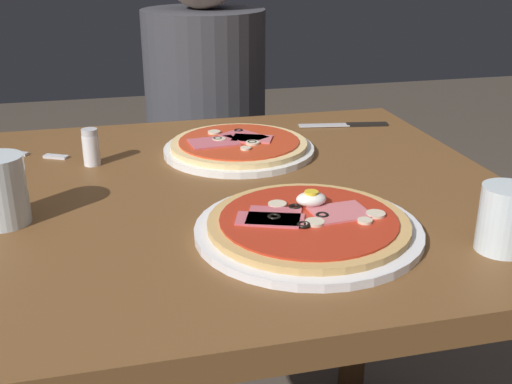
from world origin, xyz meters
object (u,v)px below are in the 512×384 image
water_glass_far (504,223)px  knife (350,125)px  salt_shaker (91,147)px  dining_table (199,262)px  pizza_foreground (308,226)px  pizza_across_left (239,147)px  water_glass_near (1,195)px  fork (23,154)px  diner_person (208,164)px

water_glass_far → knife: (0.03, 0.60, -0.04)m
salt_shaker → dining_table: bearing=-46.8°
pizza_foreground → pizza_across_left: bearing=92.7°
water_glass_near → knife: (0.67, 0.36, -0.04)m
water_glass_far → dining_table: bearing=140.1°
pizza_across_left → salt_shaker: size_ratio=4.28×
knife → salt_shaker: salt_shaker is taller
dining_table → water_glass_near: (-0.29, -0.06, 0.17)m
dining_table → knife: (0.38, 0.30, 0.13)m
dining_table → fork: size_ratio=7.06×
fork → knife: knife is taller
knife → water_glass_near: bearing=-151.9°
water_glass_near → salt_shaker: bearing=61.7°
dining_table → pizza_across_left: (0.11, 0.18, 0.14)m
water_glass_far → pizza_across_left: bearing=117.6°
pizza_foreground → salt_shaker: bearing=128.1°
pizza_across_left → fork: (-0.40, 0.08, -0.01)m
pizza_across_left → water_glass_near: bearing=-149.6°
dining_table → knife: bearing=38.3°
water_glass_far → fork: bearing=139.2°
pizza_foreground → salt_shaker: 0.47m
water_glass_far → fork: (-0.65, 0.56, -0.04)m
knife → salt_shaker: bearing=-166.8°
fork → knife: bearing=3.5°
diner_person → pizza_across_left: bearing=87.5°
dining_table → diner_person: (0.13, 0.70, -0.08)m
fork → diner_person: (0.42, 0.44, -0.21)m
fork → water_glass_near: bearing=-89.2°
pizza_across_left → dining_table: bearing=-121.5°
pizza_across_left → diner_person: 0.57m
water_glass_far → salt_shaker: (-0.52, 0.47, -0.01)m
fork → diner_person: size_ratio=0.12×
water_glass_near → fork: bearing=90.8°
dining_table → salt_shaker: bearing=133.2°
pizza_foreground → fork: (-0.42, 0.46, -0.01)m
water_glass_near → knife: size_ratio=0.51×
water_glass_far → diner_person: bearing=102.7°
pizza_foreground → water_glass_far: 0.26m
water_glass_far → diner_person: diner_person is taller
dining_table → salt_shaker: (-0.16, 0.17, 0.16)m
pizza_foreground → salt_shaker: salt_shaker is taller
fork → salt_shaker: bearing=-34.3°
pizza_across_left → knife: bearing=24.5°
dining_table → pizza_foreground: bearing=-57.1°
dining_table → pizza_across_left: 0.25m
water_glass_far → diner_person: (-0.23, 1.00, -0.24)m
knife → diner_person: bearing=122.1°
salt_shaker → diner_person: size_ratio=0.06×
water_glass_near → dining_table: bearing=10.9°
water_glass_near → pizza_across_left: bearing=30.4°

